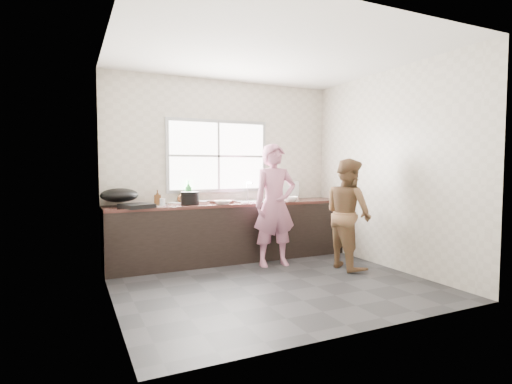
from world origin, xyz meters
name	(u,v)px	position (x,y,z in m)	size (l,w,h in m)	color
floor	(272,283)	(0.00, 0.00, -0.01)	(3.60, 3.20, 0.01)	#2A2A2C
ceiling	(272,53)	(0.00, 0.00, 2.71)	(3.60, 3.20, 0.01)	silver
wall_back	(224,169)	(0.00, 1.60, 1.35)	(3.60, 0.01, 2.70)	beige
wall_left	(109,171)	(-1.80, 0.00, 1.35)	(0.01, 3.20, 2.70)	beige
wall_right	(389,170)	(1.80, 0.00, 1.35)	(0.01, 3.20, 2.70)	beige
wall_front	(363,171)	(0.00, -1.60, 1.35)	(3.60, 0.01, 2.70)	silver
cabinet	(232,233)	(0.00, 1.29, 0.41)	(3.60, 0.62, 0.82)	black
countertop	(231,204)	(0.00, 1.29, 0.84)	(3.60, 0.64, 0.04)	#391C17
sink	(253,201)	(0.35, 1.29, 0.86)	(0.55, 0.45, 0.02)	silver
faucet	(248,191)	(0.35, 1.49, 1.01)	(0.02, 0.02, 0.30)	silver
window_frame	(218,156)	(-0.10, 1.59, 1.55)	(1.60, 0.05, 1.10)	#9EA0A5
window_glazing	(218,156)	(-0.10, 1.57, 1.55)	(1.50, 0.01, 1.00)	white
woman	(275,209)	(0.43, 0.74, 0.80)	(0.58, 0.38, 1.59)	#B96F8C
person_side	(348,214)	(1.27, 0.19, 0.75)	(0.73, 0.57, 1.50)	brown
cutting_board	(222,201)	(-0.13, 1.32, 0.88)	(0.37, 0.37, 0.04)	#331914
cleaver	(204,201)	(-0.43, 1.23, 0.90)	(0.21, 0.10, 0.01)	#ABAEB2
bowl_mince	(223,202)	(-0.22, 1.08, 0.89)	(0.22, 0.22, 0.05)	silver
bowl_crabs	(290,199)	(0.87, 1.08, 0.89)	(0.19, 0.19, 0.06)	white
bowl_held	(269,200)	(0.52, 1.08, 0.89)	(0.20, 0.20, 0.06)	white
black_pot	(190,198)	(-0.64, 1.25, 0.95)	(0.25, 0.25, 0.18)	black
plate_food	(175,203)	(-0.80, 1.49, 0.87)	(0.21, 0.21, 0.02)	white
bottle_green	(188,191)	(-0.59, 1.52, 1.03)	(0.13, 0.13, 0.33)	#2E8D3A
bottle_brown_tall	(158,198)	(-1.06, 1.41, 0.95)	(0.08, 0.09, 0.19)	#482912
bottle_brown_short	(182,197)	(-0.68, 1.52, 0.94)	(0.13, 0.13, 0.17)	#4A2712
glass_jar	(162,202)	(-1.03, 1.22, 0.91)	(0.07, 0.07, 0.10)	silver
burner	(137,206)	(-1.39, 1.08, 0.89)	(0.36, 0.36, 0.05)	black
wok	(119,195)	(-1.57, 1.35, 1.01)	(0.49, 0.49, 0.18)	black
dish_rack	(284,190)	(1.02, 1.52, 1.01)	(0.40, 0.28, 0.30)	#BABDC0
pot_lid_left	(125,206)	(-1.49, 1.37, 0.87)	(0.22, 0.22, 0.01)	#A2A5A9
pot_lid_right	(158,205)	(-1.09, 1.24, 0.87)	(0.28, 0.28, 0.01)	silver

